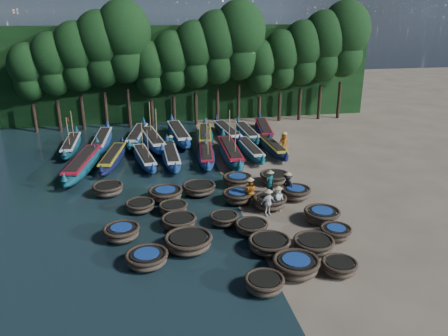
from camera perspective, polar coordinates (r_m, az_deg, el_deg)
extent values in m
plane|color=gray|center=(28.15, 1.33, -4.07)|extent=(120.00, 120.00, 0.00)
cube|color=black|center=(49.39, -4.42, 12.31)|extent=(40.00, 3.00, 10.00)
ellipsoid|color=brown|center=(19.45, 5.28, -15.01)|extent=(2.01, 2.01, 0.62)
torus|color=#3B2F23|center=(19.29, 5.31, -14.30)|extent=(1.76, 1.76, 0.19)
cylinder|color=black|center=(19.27, 5.32, -14.21)|extent=(1.32, 1.32, 0.06)
ellipsoid|color=brown|center=(20.71, 9.36, -12.70)|extent=(2.62, 2.62, 0.71)
torus|color=#3B2F23|center=(20.53, 9.41, -11.92)|extent=(2.20, 2.20, 0.21)
cylinder|color=black|center=(20.51, 9.42, -11.81)|extent=(1.66, 1.66, 0.06)
cylinder|color=navy|center=(20.49, 9.42, -11.71)|extent=(1.28, 1.28, 0.04)
ellipsoid|color=brown|center=(21.19, 14.81, -12.53)|extent=(1.72, 1.72, 0.58)
torus|color=#3B2F23|center=(21.04, 14.88, -11.90)|extent=(1.67, 1.67, 0.18)
cylinder|color=black|center=(21.03, 14.89, -11.82)|extent=(1.25, 1.25, 0.05)
ellipsoid|color=brown|center=(21.39, -10.03, -11.75)|extent=(2.16, 2.16, 0.61)
torus|color=#3B2F23|center=(21.25, -10.08, -11.09)|extent=(2.05, 2.05, 0.18)
cylinder|color=black|center=(21.23, -10.08, -11.01)|extent=(1.56, 1.56, 0.06)
cylinder|color=navy|center=(21.21, -10.09, -10.92)|extent=(1.20, 1.20, 0.04)
ellipsoid|color=brown|center=(22.38, -4.66, -9.82)|extent=(3.00, 3.00, 0.71)
torus|color=#3B2F23|center=(22.21, -4.68, -9.07)|extent=(2.44, 2.44, 0.21)
cylinder|color=black|center=(22.19, -4.68, -8.98)|extent=(1.87, 1.87, 0.06)
ellipsoid|color=brown|center=(22.30, 5.93, -10.08)|extent=(2.24, 2.24, 0.64)
torus|color=#3B2F23|center=(22.16, 5.96, -9.41)|extent=(2.15, 2.15, 0.19)
cylinder|color=black|center=(22.14, 5.96, -9.32)|extent=(1.65, 1.65, 0.06)
ellipsoid|color=brown|center=(22.60, 11.59, -9.96)|extent=(2.18, 2.18, 0.65)
torus|color=#3B2F23|center=(22.45, 11.65, -9.29)|extent=(2.07, 2.07, 0.20)
cylinder|color=black|center=(22.44, 11.65, -9.20)|extent=(1.57, 1.57, 0.06)
ellipsoid|color=brown|center=(24.06, 14.37, -8.31)|extent=(2.02, 2.02, 0.60)
torus|color=#3B2F23|center=(23.93, 14.43, -7.71)|extent=(1.69, 1.69, 0.18)
cylinder|color=black|center=(23.92, 14.44, -7.63)|extent=(1.26, 1.26, 0.05)
cylinder|color=navy|center=(23.90, 14.44, -7.56)|extent=(0.97, 0.97, 0.04)
ellipsoid|color=brown|center=(23.85, -13.20, -8.38)|extent=(2.14, 2.14, 0.67)
torus|color=#3B2F23|center=(23.70, -13.26, -7.71)|extent=(1.96, 1.96, 0.20)
cylinder|color=black|center=(23.69, -13.27, -7.62)|extent=(1.47, 1.47, 0.06)
cylinder|color=navy|center=(23.67, -13.28, -7.53)|extent=(1.13, 1.13, 0.04)
ellipsoid|color=brown|center=(24.51, -5.90, -7.18)|extent=(2.11, 2.11, 0.62)
torus|color=#3B2F23|center=(24.38, -5.93, -6.57)|extent=(1.98, 1.98, 0.19)
cylinder|color=black|center=(24.37, -5.93, -6.50)|extent=(1.50, 1.50, 0.06)
ellipsoid|color=brown|center=(24.79, 0.01, -6.81)|extent=(1.57, 1.57, 0.57)
torus|color=#3B2F23|center=(24.67, 0.01, -6.26)|extent=(1.65, 1.65, 0.17)
cylinder|color=black|center=(24.65, 0.01, -6.19)|extent=(1.24, 1.24, 0.05)
ellipsoid|color=brown|center=(23.93, 3.62, -7.87)|extent=(2.12, 2.12, 0.58)
torus|color=#3B2F23|center=(23.81, 3.64, -7.29)|extent=(1.81, 1.81, 0.18)
cylinder|color=black|center=(23.79, 3.64, -7.21)|extent=(1.37, 1.37, 0.05)
ellipsoid|color=brown|center=(25.64, 12.65, -6.24)|extent=(2.41, 2.41, 0.69)
torus|color=#3B2F23|center=(25.50, 12.70, -5.59)|extent=(2.08, 2.08, 0.21)
cylinder|color=black|center=(25.48, 12.71, -5.50)|extent=(1.57, 1.57, 0.06)
cylinder|color=navy|center=(25.47, 12.72, -5.42)|extent=(1.21, 1.21, 0.04)
ellipsoid|color=brown|center=(26.80, -10.89, -5.04)|extent=(2.16, 2.16, 0.58)
torus|color=#3B2F23|center=(26.69, -10.92, -4.51)|extent=(1.77, 1.77, 0.18)
cylinder|color=black|center=(26.68, -10.93, -4.44)|extent=(1.34, 1.34, 0.05)
ellipsoid|color=brown|center=(26.25, -6.63, -5.37)|extent=(2.11, 2.11, 0.56)
torus|color=#3B2F23|center=(26.14, -6.65, -4.85)|extent=(1.73, 1.73, 0.17)
cylinder|color=black|center=(26.13, -6.66, -4.78)|extent=(1.31, 1.31, 0.05)
ellipsoid|color=brown|center=(27.50, 1.79, -3.90)|extent=(1.85, 1.85, 0.68)
torus|color=#3B2F23|center=(27.37, 1.79, -3.29)|extent=(1.94, 1.94, 0.21)
cylinder|color=black|center=(27.36, 1.79, -3.21)|extent=(1.46, 1.46, 0.06)
cylinder|color=navy|center=(27.34, 1.79, -3.13)|extent=(1.12, 1.12, 0.04)
ellipsoid|color=brown|center=(26.91, 5.99, -4.56)|extent=(2.45, 2.45, 0.68)
torus|color=#3B2F23|center=(26.78, 6.02, -3.94)|extent=(2.10, 2.10, 0.21)
cylinder|color=black|center=(26.77, 6.02, -3.85)|extent=(1.59, 1.59, 0.06)
ellipsoid|color=brown|center=(28.36, 9.30, -3.38)|extent=(2.37, 2.37, 0.70)
torus|color=#3B2F23|center=(28.23, 9.33, -2.77)|extent=(1.98, 1.98, 0.21)
cylinder|color=black|center=(28.21, 9.34, -2.69)|extent=(1.48, 1.48, 0.06)
cylinder|color=navy|center=(28.20, 9.34, -2.61)|extent=(1.14, 1.14, 0.04)
ellipsoid|color=brown|center=(29.57, -14.91, -2.85)|extent=(2.02, 2.02, 0.68)
torus|color=#3B2F23|center=(29.46, -14.96, -2.27)|extent=(2.02, 2.02, 0.21)
cylinder|color=black|center=(29.44, -14.97, -2.20)|extent=(1.52, 1.52, 0.06)
ellipsoid|color=brown|center=(28.06, -7.64, -3.57)|extent=(2.45, 2.45, 0.69)
torus|color=#3B2F23|center=(27.94, -7.67, -2.96)|extent=(2.21, 2.21, 0.21)
cylinder|color=black|center=(27.92, -7.67, -2.88)|extent=(1.68, 1.68, 0.06)
cylinder|color=navy|center=(27.90, -7.68, -2.80)|extent=(1.29, 1.29, 0.04)
ellipsoid|color=brown|center=(28.79, -3.28, -2.84)|extent=(2.06, 2.06, 0.65)
torus|color=#3B2F23|center=(28.67, -3.29, -2.28)|extent=(2.19, 2.19, 0.20)
cylinder|color=black|center=(28.66, -3.29, -2.21)|extent=(1.68, 1.68, 0.06)
ellipsoid|color=brown|center=(30.01, 1.77, -1.80)|extent=(2.36, 2.36, 0.70)
torus|color=#3B2F23|center=(29.89, 1.78, -1.21)|extent=(2.05, 2.05, 0.21)
cylinder|color=black|center=(29.87, 1.78, -1.13)|extent=(1.54, 1.54, 0.06)
cylinder|color=navy|center=(29.86, 1.78, -1.06)|extent=(1.18, 1.18, 0.04)
ellipsoid|color=brown|center=(30.60, 6.61, -1.46)|extent=(2.45, 2.45, 0.73)
torus|color=#3B2F23|center=(30.48, 6.63, -0.86)|extent=(2.08, 2.08, 0.22)
cylinder|color=black|center=(30.46, 6.63, -0.78)|extent=(1.56, 1.56, 0.07)
ellipsoid|color=#0E3E50|center=(34.39, -17.91, 0.44)|extent=(3.00, 9.00, 1.11)
cone|color=#0E3E50|center=(38.15, -16.30, 3.61)|extent=(0.49, 0.49, 0.66)
cone|color=#0E3E50|center=(30.31, -20.21, -1.08)|extent=(0.49, 0.49, 0.55)
cube|color=#A31428|center=(34.25, -17.99, 1.17)|extent=(2.25, 6.96, 0.13)
cube|color=black|center=(34.22, -18.01, 1.31)|extent=(1.82, 6.04, 0.11)
ellipsoid|color=#10173B|center=(35.39, -14.30, 1.19)|extent=(2.58, 7.64, 0.94)
cone|color=#10173B|center=(38.63, -13.22, 3.79)|extent=(0.41, 0.41, 0.56)
cone|color=#10173B|center=(31.85, -15.79, 0.05)|extent=(0.41, 0.41, 0.47)
cube|color=gold|center=(35.27, -14.35, 1.80)|extent=(1.94, 5.91, 0.11)
cube|color=black|center=(35.25, -14.36, 1.92)|extent=(1.57, 5.12, 0.09)
ellipsoid|color=navy|center=(34.97, -10.33, 1.22)|extent=(2.40, 7.20, 0.89)
cone|color=navy|center=(38.07, -11.31, 3.60)|extent=(0.39, 0.39, 0.53)
cone|color=navy|center=(31.57, -9.28, 0.27)|extent=(0.39, 0.39, 0.44)
cube|color=silver|center=(34.85, -10.37, 1.80)|extent=(1.80, 5.57, 0.11)
cube|color=black|center=(34.83, -10.38, 1.91)|extent=(1.45, 4.84, 0.09)
cylinder|color=#997F4C|center=(35.57, -10.63, 3.92)|extent=(0.06, 0.21, 2.48)
cylinder|color=#997F4C|center=(33.30, -9.92, 2.87)|extent=(0.06, 0.21, 2.48)
plane|color=red|center=(33.03, -9.81, 4.69)|extent=(0.00, 0.31, 0.31)
ellipsoid|color=navy|center=(35.00, -6.93, 1.48)|extent=(1.51, 7.66, 0.95)
cone|color=navy|center=(38.37, -7.47, 4.07)|extent=(0.42, 0.42, 0.57)
cone|color=navy|center=(31.30, -6.35, 0.38)|extent=(0.42, 0.42, 0.48)
cube|color=silver|center=(34.87, -6.95, 2.11)|extent=(1.11, 5.94, 0.11)
cube|color=black|center=(34.85, -6.96, 2.23)|extent=(0.83, 5.17, 0.10)
ellipsoid|color=navy|center=(35.27, -2.33, 1.73)|extent=(2.16, 7.53, 0.93)
cone|color=navy|center=(38.55, -2.53, 4.25)|extent=(0.41, 0.41, 0.56)
cone|color=navy|center=(31.66, -2.10, 0.67)|extent=(0.41, 0.41, 0.46)
cube|color=#A31428|center=(35.15, -2.33, 2.34)|extent=(1.62, 5.82, 0.11)
cube|color=black|center=(35.12, -2.34, 2.45)|extent=(1.28, 5.06, 0.09)
cylinder|color=#997F4C|center=(35.91, -2.27, 4.54)|extent=(0.06, 0.22, 2.60)
cylinder|color=#997F4C|center=(33.50, -2.12, 3.42)|extent=(0.06, 0.22, 2.60)
plane|color=red|center=(33.20, -1.90, 5.30)|extent=(0.00, 0.32, 0.32)
ellipsoid|color=#0E3E50|center=(35.45, 0.84, 1.98)|extent=(1.92, 8.76, 1.09)
cone|color=#0E3E50|center=(39.28, -0.14, 4.84)|extent=(0.48, 0.48, 0.65)
cone|color=#0E3E50|center=(31.28, 2.08, 0.77)|extent=(0.48, 0.48, 0.54)
cube|color=#A31428|center=(35.31, 0.84, 2.69)|extent=(1.42, 6.79, 0.13)
cube|color=black|center=(35.29, 0.84, 2.82)|extent=(1.09, 5.91, 0.11)
cylinder|color=#997F4C|center=(36.22, 0.69, 5.24)|extent=(0.08, 0.26, 3.05)
cylinder|color=#997F4C|center=(33.42, 1.48, 3.98)|extent=(0.08, 0.26, 3.05)
plane|color=red|center=(33.11, 1.79, 6.21)|extent=(0.00, 0.38, 0.38)
ellipsoid|color=#0E3E50|center=(36.53, 3.39, 2.34)|extent=(1.59, 7.26, 0.90)
cone|color=#0E3E50|center=(39.61, 1.98, 4.64)|extent=(0.40, 0.40, 0.54)
cone|color=#0E3E50|center=(33.17, 5.11, 1.45)|extent=(0.40, 0.40, 0.45)
cube|color=silver|center=(36.42, 3.40, 2.91)|extent=(1.17, 5.63, 0.11)
cube|color=black|center=(36.40, 3.40, 3.02)|extent=(0.90, 4.90, 0.09)
ellipsoid|color=#10173B|center=(37.46, 6.30, 2.70)|extent=(1.50, 7.33, 0.91)
cone|color=#10173B|center=(40.55, 4.76, 4.96)|extent=(0.40, 0.40, 0.55)
cone|color=#10173B|center=(34.10, 8.19, 1.86)|extent=(0.40, 0.40, 0.46)
cube|color=gold|center=(37.35, 6.32, 3.27)|extent=(1.10, 5.68, 0.11)
cube|color=black|center=(37.33, 6.32, 3.37)|extent=(0.84, 4.94, 0.09)
ellipsoid|color=#0E3E50|center=(39.86, -19.30, 2.76)|extent=(1.38, 7.51, 0.94)
cone|color=#0E3E50|center=(43.19, -18.74, 4.93)|extent=(0.41, 0.41, 0.56)
cone|color=#0E3E50|center=(36.24, -20.18, 1.95)|extent=(0.41, 0.41, 0.47)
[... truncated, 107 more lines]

